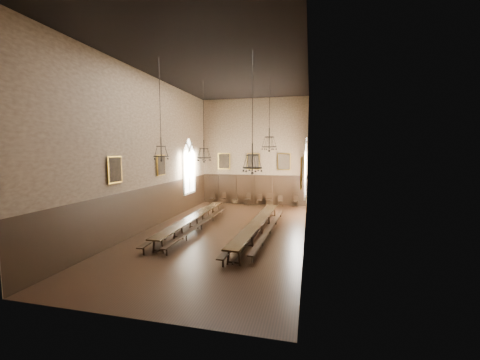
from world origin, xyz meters
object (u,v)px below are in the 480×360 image
(chair_2, at_px, (235,201))
(chandelier_back_left, at_px, (204,153))
(bench_right_inner, at_px, (249,229))
(chair_5, at_px, (269,202))
(chair_1, at_px, (223,200))
(chair_3, at_px, (247,201))
(chandelier_back_right, at_px, (269,142))
(chair_0, at_px, (212,200))
(bench_left_outer, at_px, (181,224))
(chandelier_front_left, at_px, (161,149))
(chair_7, at_px, (295,204))
(chair_6, at_px, (281,203))
(table_right, at_px, (258,228))
(bench_left_inner, at_px, (201,225))
(bench_right_outer, at_px, (270,229))
(chair_4, at_px, (259,202))
(table_left, at_px, (194,222))
(chandelier_front_right, at_px, (252,160))

(chair_2, bearing_deg, chandelier_back_left, -92.74)
(bench_right_inner, bearing_deg, chair_5, 90.81)
(chair_2, relative_size, chandelier_back_left, 0.17)
(chair_1, distance_m, chair_3, 2.16)
(chair_3, height_order, chandelier_back_right, chandelier_back_right)
(chair_0, height_order, chair_2, chair_0)
(bench_left_outer, xyz_separation_m, chandelier_front_left, (0.30, -2.71, 4.41))
(chair_2, height_order, chair_5, chair_5)
(chair_1, bearing_deg, chair_0, -159.50)
(chair_7, relative_size, chandelier_back_left, 0.18)
(chair_0, distance_m, chair_1, 1.00)
(chair_5, relative_size, chandelier_back_right, 0.24)
(chair_5, xyz_separation_m, chair_7, (2.21, -0.02, -0.03))
(chair_2, height_order, chair_6, chair_6)
(chair_5, height_order, chair_6, chair_5)
(chandelier_front_left, bearing_deg, table_right, 30.13)
(bench_left_outer, distance_m, chandelier_front_left, 5.19)
(chair_1, height_order, chair_2, chair_1)
(chandelier_back_right, bearing_deg, chandelier_front_left, -132.38)
(chair_1, bearing_deg, bench_left_inner, -63.21)
(table_right, xyz_separation_m, chair_6, (0.40, 8.73, -0.13))
(chandelier_back_left, bearing_deg, chair_6, 55.42)
(chair_2, relative_size, chair_5, 0.85)
(chair_0, bearing_deg, chandelier_back_right, -32.57)
(bench_left_outer, xyz_separation_m, chandelier_back_left, (0.68, 2.21, 4.17))
(bench_right_outer, xyz_separation_m, chandelier_back_left, (-4.61, 2.11, 4.18))
(chair_6, bearing_deg, chair_5, 168.87)
(chair_1, relative_size, chair_4, 1.13)
(chair_4, bearing_deg, chandelier_front_left, -96.75)
(chair_6, bearing_deg, chair_3, 167.71)
(chair_3, xyz_separation_m, chair_7, (4.02, 0.01, -0.03))
(table_left, relative_size, bench_right_inner, 0.91)
(chair_4, bearing_deg, chair_6, 5.89)
(table_left, height_order, chair_3, chair_3)
(chair_1, xyz_separation_m, chandelier_back_left, (0.61, -6.32, 4.15))
(bench_left_outer, xyz_separation_m, bench_right_outer, (5.29, 0.10, -0.01))
(bench_left_inner, height_order, chair_6, chair_6)
(chair_4, relative_size, chandelier_back_right, 0.20)
(bench_right_inner, relative_size, chair_2, 12.02)
(chair_2, xyz_separation_m, chandelier_front_left, (-0.82, -11.24, 4.43))
(table_right, distance_m, chair_7, 8.82)
(table_left, xyz_separation_m, table_right, (3.91, -0.42, 0.02))
(chair_3, height_order, chair_4, chair_3)
(bench_left_outer, xyz_separation_m, chair_3, (2.23, 8.48, 0.03))
(chair_1, height_order, chair_4, chair_1)
(chair_0, relative_size, chair_7, 0.99)
(bench_right_outer, height_order, chair_2, chair_2)
(chair_7, height_order, chandelier_front_right, chandelier_front_right)
(bench_right_inner, bearing_deg, bench_left_outer, 178.05)
(table_right, bearing_deg, table_left, 173.95)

